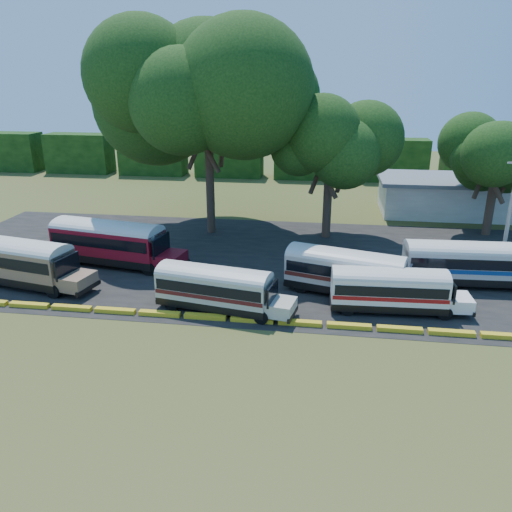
# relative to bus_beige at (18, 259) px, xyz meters

# --- Properties ---
(ground) EXTENTS (160.00, 160.00, 0.00)m
(ground) POSITION_rel_bus_beige_xyz_m (19.21, -4.45, -2.00)
(ground) COLOR #354617
(ground) RESTS_ON ground
(asphalt_strip) EXTENTS (64.00, 24.00, 0.02)m
(asphalt_strip) POSITION_rel_bus_beige_xyz_m (20.21, 7.55, -1.99)
(asphalt_strip) COLOR black
(asphalt_strip) RESTS_ON ground
(curb) EXTENTS (53.70, 0.45, 0.30)m
(curb) POSITION_rel_bus_beige_xyz_m (19.21, -3.45, -1.85)
(curb) COLOR yellow
(curb) RESTS_ON ground
(terminal_building) EXTENTS (19.00, 9.00, 4.00)m
(terminal_building) POSITION_rel_bus_beige_xyz_m (37.21, 25.55, 0.03)
(terminal_building) COLOR silver
(terminal_building) RESTS_ON ground
(treeline_backdrop) EXTENTS (130.00, 4.00, 6.00)m
(treeline_backdrop) POSITION_rel_bus_beige_xyz_m (19.21, 43.55, 1.00)
(treeline_backdrop) COLOR black
(treeline_backdrop) RESTS_ON ground
(bus_beige) EXTENTS (10.94, 4.64, 3.50)m
(bus_beige) POSITION_rel_bus_beige_xyz_m (0.00, 0.00, 0.00)
(bus_beige) COLOR black
(bus_beige) RESTS_ON ground
(bus_red) EXTENTS (11.45, 4.70, 3.66)m
(bus_red) POSITION_rel_bus_beige_xyz_m (4.95, 4.95, 0.10)
(bus_red) COLOR black
(bus_red) RESTS_ON ground
(bus_cream_west) EXTENTS (9.39, 3.85, 3.00)m
(bus_cream_west) POSITION_rel_bus_beige_xyz_m (15.20, -2.10, -0.31)
(bus_cream_west) COLOR black
(bus_cream_west) RESTS_ON ground
(bus_cream_east) EXTENTS (10.19, 5.09, 3.26)m
(bus_cream_east) POSITION_rel_bus_beige_xyz_m (23.67, 1.61, -0.16)
(bus_cream_east) COLOR black
(bus_cream_east) RESTS_ON ground
(bus_white_red) EXTENTS (9.05, 2.58, 2.95)m
(bus_white_red) POSITION_rel_bus_beige_xyz_m (26.40, -0.66, -0.34)
(bus_white_red) COLOR black
(bus_white_red) RESTS_ON ground
(bus_white_blue) EXTENTS (10.12, 2.88, 3.30)m
(bus_white_blue) POSITION_rel_bus_beige_xyz_m (32.20, 4.57, -0.14)
(bus_white_blue) COLOR black
(bus_white_blue) RESTS_ON ground
(tree_west) EXTENTS (15.54, 15.54, 19.36)m
(tree_west) POSITION_rel_bus_beige_xyz_m (10.92, 14.90, 11.63)
(tree_west) COLOR #37271B
(tree_west) RESTS_ON ground
(tree_center) EXTENTS (8.89, 8.89, 12.51)m
(tree_center) POSITION_rel_bus_beige_xyz_m (22.11, 14.90, 7.18)
(tree_center) COLOR #37271B
(tree_center) RESTS_ON ground
(tree_east) EXTENTS (7.85, 7.85, 10.74)m
(tree_east) POSITION_rel_bus_beige_xyz_m (37.50, 17.84, 5.79)
(tree_east) COLOR #37271B
(tree_east) RESTS_ON ground
(utility_pole) EXTENTS (1.60, 0.30, 8.89)m
(utility_pole) POSITION_rel_bus_beige_xyz_m (35.96, 8.25, 2.55)
(utility_pole) COLOR gray
(utility_pole) RESTS_ON ground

